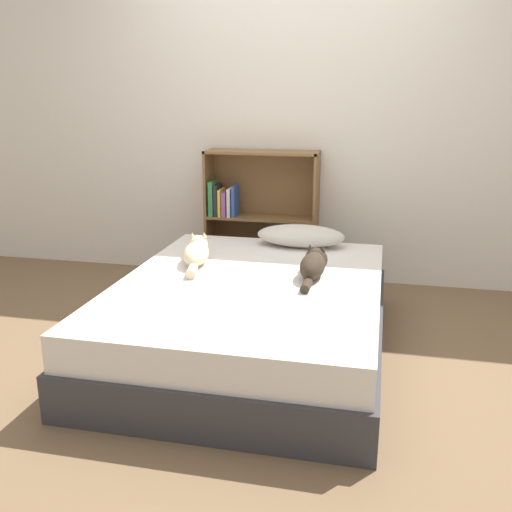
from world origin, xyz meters
The scene contains 7 objects.
ground_plane centered at (0.00, 0.00, 0.00)m, with size 8.00×8.00×0.00m, color brown.
wall_back centered at (0.00, 1.43, 1.25)m, with size 8.00×0.06×2.50m.
bed centered at (0.00, 0.00, 0.21)m, with size 1.48×1.94×0.42m.
pillow centered at (0.17, 0.79, 0.50)m, with size 0.60×0.30×0.15m.
cat_light centered at (-0.41, 0.27, 0.49)m, with size 0.23×0.54×0.16m.
cat_dark centered at (0.33, 0.16, 0.49)m, with size 0.14×0.50×0.16m.
bookshelf centered at (-0.24, 1.30, 0.52)m, with size 0.86×0.26×1.01m.
Camera 1 is at (0.70, -2.95, 1.44)m, focal length 40.00 mm.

